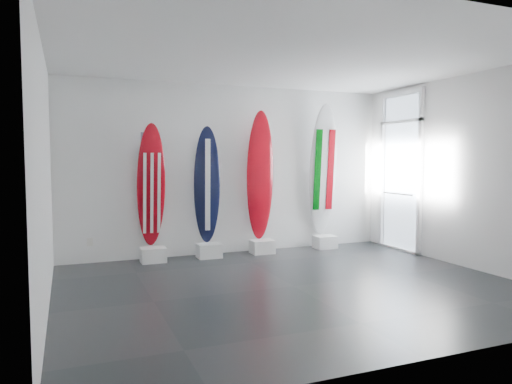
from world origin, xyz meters
name	(u,v)px	position (x,y,z in m)	size (l,w,h in m)	color
floor	(294,286)	(0.00, 0.00, 0.00)	(6.00, 6.00, 0.00)	black
ceiling	(295,58)	(0.00, 0.00, 3.00)	(6.00, 6.00, 0.00)	white
wall_back	(232,170)	(0.00, 2.50, 1.50)	(6.00, 6.00, 0.00)	white
wall_front	(431,183)	(0.00, -2.50, 1.50)	(6.00, 6.00, 0.00)	white
wall_left	(44,177)	(-3.00, 0.00, 1.50)	(5.00, 5.00, 0.00)	white
wall_right	(468,171)	(3.00, 0.00, 1.50)	(5.00, 5.00, 0.00)	white
display_block_usa	(153,255)	(-1.49, 2.18, 0.12)	(0.40, 0.30, 0.24)	white
surfboard_usa	(151,186)	(-1.49, 2.28, 1.26)	(0.46, 0.08, 2.05)	#9A0611
display_block_navy	(209,251)	(-0.53, 2.18, 0.12)	(0.40, 0.30, 0.24)	white
surfboard_navy	(207,185)	(-0.53, 2.28, 1.25)	(0.46, 0.08, 2.01)	black
display_block_swiss	(262,247)	(0.46, 2.18, 0.12)	(0.40, 0.30, 0.24)	white
surfboard_swiss	(260,176)	(0.46, 2.28, 1.40)	(0.52, 0.08, 2.31)	#9A0611
display_block_italy	(325,242)	(1.75, 2.18, 0.12)	(0.40, 0.30, 0.24)	white
surfboard_italy	(323,170)	(1.75, 2.28, 1.48)	(0.56, 0.08, 2.49)	silver
wall_outlet	(90,242)	(-2.45, 2.48, 0.35)	(0.09, 0.02, 0.13)	silver
glass_door	(401,174)	(2.97, 1.55, 1.43)	(0.12, 1.16, 2.85)	white
balcony	(455,220)	(4.30, 1.55, 0.50)	(2.80, 2.20, 1.20)	slate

